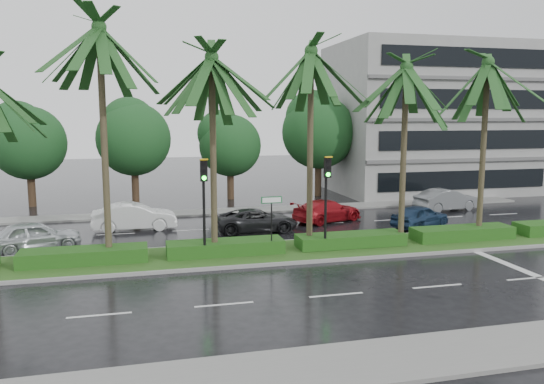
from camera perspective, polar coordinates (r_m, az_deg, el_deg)
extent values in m
plane|color=black|center=(23.74, 2.60, -7.14)|extent=(120.00, 120.00, 0.00)
cube|color=slate|center=(14.81, 14.40, -16.91)|extent=(40.00, 2.40, 0.12)
cube|color=slate|center=(35.12, -2.98, -2.01)|extent=(40.00, 2.00, 0.12)
cube|color=gray|center=(24.65, 1.93, -6.39)|extent=(36.00, 4.00, 0.14)
cube|color=#24551C|center=(24.63, 1.93, -6.22)|extent=(35.60, 3.70, 0.02)
cube|color=#1F4413|center=(23.80, -19.54, -6.46)|extent=(5.20, 1.40, 0.60)
cube|color=#1F4413|center=(23.94, -5.02, -5.93)|extent=(5.20, 1.40, 0.60)
cube|color=#1F4413|center=(25.52, 8.45, -5.09)|extent=(5.20, 1.40, 0.60)
cube|color=#1F4413|center=(28.32, 19.79, -4.17)|extent=(5.20, 1.40, 0.60)
cube|color=silver|center=(30.11, -24.12, -4.55)|extent=(2.00, 0.12, 0.01)
cube|color=silver|center=(18.12, -18.08, -12.48)|extent=(2.00, 0.12, 0.01)
cube|color=silver|center=(29.65, -16.47, -4.36)|extent=(2.00, 0.12, 0.01)
cube|color=silver|center=(18.25, -5.17, -11.95)|extent=(2.00, 0.12, 0.01)
cube|color=silver|center=(29.72, -8.73, -4.08)|extent=(2.00, 0.12, 0.01)
cube|color=silver|center=(19.22, 6.92, -10.92)|extent=(2.00, 0.12, 0.01)
cube|color=silver|center=(30.33, -1.17, -3.74)|extent=(2.00, 0.12, 0.01)
cube|color=silver|center=(20.92, 17.36, -9.64)|extent=(2.00, 0.12, 0.01)
cube|color=silver|center=(31.44, 5.97, -3.35)|extent=(2.00, 0.12, 0.01)
cube|color=silver|center=(23.20, 25.93, -8.34)|extent=(2.00, 0.12, 0.01)
cube|color=silver|center=(32.99, 12.52, -2.95)|extent=(2.00, 0.12, 0.01)
cube|color=silver|center=(34.94, 18.41, -2.56)|extent=(2.00, 0.12, 0.01)
cube|color=silver|center=(37.22, 23.63, -2.19)|extent=(2.00, 0.12, 0.01)
cube|color=silver|center=(24.99, 23.88, -7.06)|extent=(0.40, 6.00, 0.01)
cylinder|color=#3A3321|center=(23.12, -17.58, 4.61)|extent=(0.28, 0.28, 9.67)
cylinder|color=#3A3321|center=(23.83, -17.10, -6.53)|extent=(0.40, 0.40, 0.44)
cylinder|color=#3A3321|center=(23.12, -6.34, 3.59)|extent=(0.28, 0.28, 8.58)
cylinder|color=#3A3321|center=(23.79, -6.18, -6.23)|extent=(0.40, 0.40, 0.44)
cylinder|color=#3A3321|center=(24.39, 4.12, 4.36)|extent=(0.28, 0.28, 9.01)
cylinder|color=#3A3321|center=(25.05, 4.02, -5.47)|extent=(0.40, 0.40, 0.44)
cylinder|color=#3A3321|center=(25.81, 13.96, 3.64)|extent=(0.28, 0.28, 8.37)
cylinder|color=#3A3321|center=(26.41, 13.66, -4.97)|extent=(0.40, 0.40, 0.44)
cylinder|color=#3A3321|center=(28.42, 21.75, 4.05)|extent=(0.28, 0.28, 8.72)
cylinder|color=#3A3321|center=(28.98, 21.32, -4.14)|extent=(0.40, 0.40, 0.44)
cylinder|color=black|center=(22.92, -7.31, -3.01)|extent=(0.12, 0.12, 3.40)
cube|color=black|center=(22.42, -7.35, 2.30)|extent=(0.30, 0.18, 0.90)
cube|color=gold|center=(22.26, -7.34, 3.50)|extent=(0.34, 0.12, 0.06)
cylinder|color=black|center=(22.30, -7.34, 3.04)|extent=(0.18, 0.04, 0.18)
cylinder|color=black|center=(22.32, -7.32, 2.27)|extent=(0.18, 0.04, 0.18)
cylinder|color=#0CE519|center=(22.36, -7.31, 1.51)|extent=(0.18, 0.04, 0.18)
cylinder|color=black|center=(24.16, 5.77, -2.41)|extent=(0.12, 0.12, 3.40)
cube|color=black|center=(23.69, 5.99, 2.63)|extent=(0.30, 0.18, 0.90)
cube|color=gold|center=(23.53, 6.11, 3.77)|extent=(0.34, 0.12, 0.06)
cylinder|color=black|center=(23.57, 6.09, 3.34)|extent=(0.18, 0.04, 0.18)
cylinder|color=black|center=(23.59, 6.07, 2.61)|extent=(0.18, 0.04, 0.18)
cylinder|color=#0CE519|center=(23.62, 6.06, 1.89)|extent=(0.18, 0.04, 0.18)
cylinder|color=black|center=(23.62, -0.06, -3.60)|extent=(0.06, 0.06, 2.60)
cube|color=#0C5926|center=(23.38, -0.04, -0.86)|extent=(0.95, 0.04, 0.30)
cube|color=white|center=(23.36, -0.03, -0.86)|extent=(0.85, 0.01, 0.22)
cylinder|color=#342417|center=(40.45, -24.44, 0.30)|extent=(0.52, 0.52, 2.46)
sphere|color=#18421F|center=(40.18, -24.71, 4.83)|extent=(5.07, 5.07, 5.07)
sphere|color=#18421F|center=(40.44, -24.72, 6.24)|extent=(3.80, 3.80, 3.80)
cylinder|color=#342417|center=(39.76, -14.49, 0.73)|extent=(0.52, 0.52, 2.57)
sphere|color=#18421F|center=(39.48, -14.66, 5.54)|extent=(5.28, 5.28, 5.28)
sphere|color=#18421F|center=(39.75, -14.71, 7.03)|extent=(3.96, 3.96, 3.96)
cylinder|color=#342417|center=(40.31, -4.48, 0.84)|extent=(0.52, 0.52, 2.26)
sphere|color=#18421F|center=(40.04, -4.53, 5.02)|extent=(4.65, 4.65, 4.65)
sphere|color=#18421F|center=(40.30, -4.62, 6.33)|extent=(3.49, 3.49, 3.49)
cylinder|color=#342417|center=(41.99, 4.98, 1.49)|extent=(0.52, 0.52, 2.79)
sphere|color=#18421F|center=(41.72, 5.04, 6.44)|extent=(5.73, 5.73, 5.73)
sphere|color=#18421F|center=(41.99, 4.93, 7.97)|extent=(4.30, 4.30, 4.30)
cylinder|color=#342417|center=(44.75, 13.49, 1.58)|extent=(0.52, 0.52, 2.58)
sphere|color=#18421F|center=(44.50, 13.64, 5.87)|extent=(5.31, 5.31, 5.31)
sphere|color=#18421F|center=(44.74, 13.50, 7.21)|extent=(3.98, 3.98, 3.98)
cube|color=gray|center=(46.37, 16.72, 7.52)|extent=(16.00, 10.00, 12.00)
imported|color=silver|center=(27.24, -24.17, -4.34)|extent=(2.75, 4.42, 1.40)
imported|color=silver|center=(30.31, -14.58, -2.58)|extent=(1.65, 4.57, 1.50)
imported|color=#232326|center=(28.99, -1.64, -3.05)|extent=(2.19, 4.53, 1.24)
imported|color=maroon|center=(31.83, 5.97, -2.01)|extent=(3.42, 4.89, 1.31)
imported|color=navy|center=(31.11, 15.63, -2.53)|extent=(2.97, 4.12, 1.30)
imported|color=slate|center=(37.19, 18.27, -0.79)|extent=(2.23, 4.62, 1.46)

